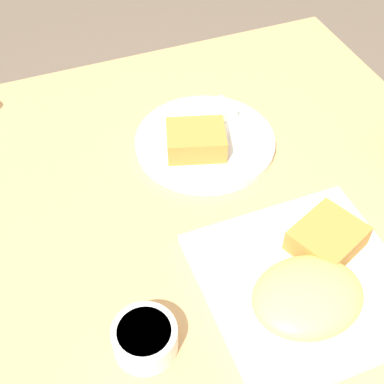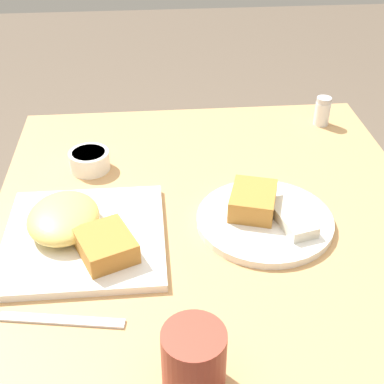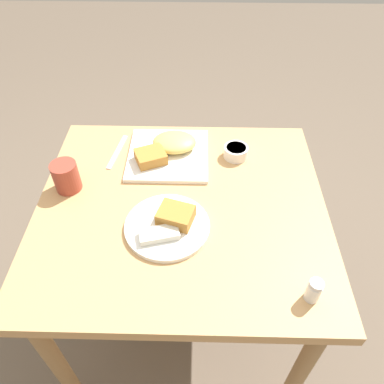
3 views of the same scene
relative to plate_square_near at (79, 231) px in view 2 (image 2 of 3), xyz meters
name	(u,v)px [view 2 (image 2 of 3)]	position (x,y,z in m)	size (l,w,h in m)	color
dining_table	(211,258)	(-0.05, 0.23, -0.13)	(0.87, 0.79, 0.77)	tan
plate_square_near	(79,231)	(0.00, 0.00, 0.00)	(0.27, 0.27, 0.06)	white
plate_oval_far	(264,215)	(-0.02, 0.32, -0.01)	(0.24, 0.24, 0.05)	white
sauce_ramekin	(89,160)	(-0.23, 0.00, 0.00)	(0.08, 0.08, 0.04)	white
salt_shaker	(322,113)	(-0.38, 0.53, 0.01)	(0.04, 0.04, 0.07)	white
butter_knife	(62,320)	(0.18, -0.01, -0.02)	(0.05, 0.18, 0.00)	silver
coffee_mug	(194,361)	(0.30, 0.17, 0.03)	(0.08, 0.08, 0.09)	#9E3D2D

